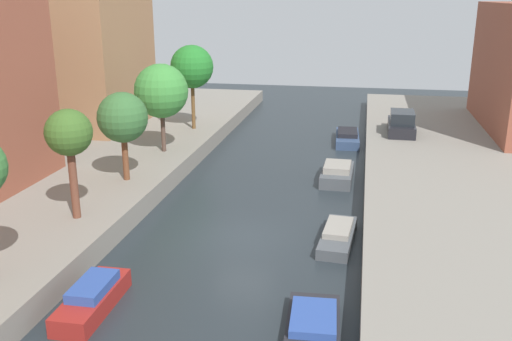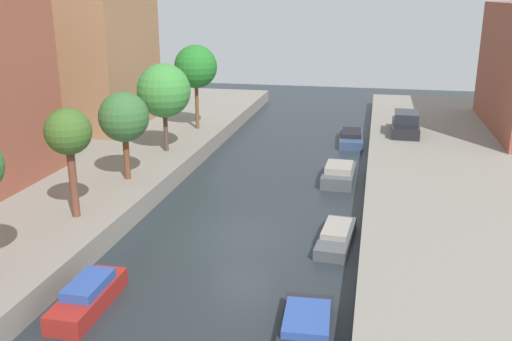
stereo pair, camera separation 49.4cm
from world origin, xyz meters
TOP-DOWN VIEW (x-y plane):
  - ground_plane at (0.00, 0.00)m, footprint 84.00×84.00m
  - street_tree_2 at (-6.80, -1.56)m, footprint 1.90×1.90m
  - street_tree_3 at (-6.80, 3.61)m, footprint 2.48×2.48m
  - street_tree_4 at (-6.80, 9.09)m, footprint 3.12×3.12m
  - street_tree_5 at (-6.80, 15.15)m, footprint 2.90×2.90m
  - parked_car at (7.28, 16.51)m, footprint 1.82×4.31m
  - moored_boat_left_2 at (-3.64, -6.64)m, footprint 1.27×3.62m
  - moored_boat_right_2 at (3.60, -6.80)m, footprint 1.82×3.76m
  - moored_boat_right_3 at (3.97, 0.25)m, footprint 1.52×3.96m
  - moored_boat_right_4 at (3.49, 8.45)m, footprint 1.74×3.67m
  - moored_boat_right_5 at (3.72, 17.14)m, footprint 1.78×4.53m

SIDE VIEW (x-z plane):
  - ground_plane at x=0.00m, z-range 0.00..0.00m
  - moored_boat_right_2 at x=3.60m, z-range -0.05..0.65m
  - moored_boat_right_3 at x=3.97m, z-range -0.05..0.64m
  - moored_boat_right_5 at x=3.72m, z-range -0.06..0.81m
  - moored_boat_left_2 at x=-3.64m, z-range -0.07..0.90m
  - moored_boat_right_4 at x=3.49m, z-range -0.07..0.93m
  - parked_car at x=7.28m, z-range 0.87..2.38m
  - street_tree_3 at x=-6.80m, z-range 1.95..6.38m
  - street_tree_2 at x=-6.80m, z-range 2.25..6.85m
  - street_tree_4 at x=-6.80m, z-range 2.01..7.17m
  - street_tree_5 at x=-6.80m, z-range 2.38..8.09m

